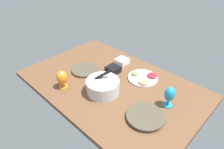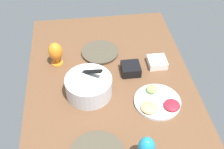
{
  "view_description": "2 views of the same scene",
  "coord_description": "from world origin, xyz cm",
  "px_view_note": "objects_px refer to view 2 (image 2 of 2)",
  "views": [
    {
      "loc": [
        -100.43,
        102.75,
        108.8
      ],
      "look_at": [
        2.55,
        -3.68,
        6.47
      ],
      "focal_mm": 32.01,
      "sensor_mm": 36.0,
      "label": 1
    },
    {
      "loc": [
        -121.34,
        15.13,
        127.71
      ],
      "look_at": [
        4.03,
        -1.08,
        6.47
      ],
      "focal_mm": 45.82,
      "sensor_mm": 36.0,
      "label": 2
    }
  ],
  "objects_px": {
    "dinner_plate_right": "(100,52)",
    "mixing_bowl": "(89,86)",
    "hurricane_glass_orange": "(56,52)",
    "square_bowl_white": "(157,62)",
    "fruit_platter": "(157,102)",
    "square_bowl_black": "(131,68)",
    "hurricane_glass_blue": "(146,148)"
  },
  "relations": [
    {
      "from": "mixing_bowl",
      "to": "square_bowl_white",
      "type": "height_order",
      "value": "mixing_bowl"
    },
    {
      "from": "fruit_platter",
      "to": "square_bowl_black",
      "type": "xyz_separation_m",
      "value": [
        0.28,
        0.11,
        0.02
      ]
    },
    {
      "from": "dinner_plate_right",
      "to": "mixing_bowl",
      "type": "xyz_separation_m",
      "value": [
        -0.37,
        0.1,
        0.05
      ]
    },
    {
      "from": "mixing_bowl",
      "to": "square_bowl_white",
      "type": "distance_m",
      "value": 0.51
    },
    {
      "from": "mixing_bowl",
      "to": "hurricane_glass_orange",
      "type": "bearing_deg",
      "value": 32.87
    },
    {
      "from": "mixing_bowl",
      "to": "hurricane_glass_orange",
      "type": "distance_m",
      "value": 0.36
    },
    {
      "from": "mixing_bowl",
      "to": "square_bowl_black",
      "type": "bearing_deg",
      "value": -61.92
    },
    {
      "from": "dinner_plate_right",
      "to": "fruit_platter",
      "type": "bearing_deg",
      "value": -150.16
    },
    {
      "from": "mixing_bowl",
      "to": "hurricane_glass_orange",
      "type": "xyz_separation_m",
      "value": [
        0.3,
        0.19,
        0.03
      ]
    },
    {
      "from": "square_bowl_white",
      "to": "square_bowl_black",
      "type": "bearing_deg",
      "value": 104.85
    },
    {
      "from": "hurricane_glass_orange",
      "to": "square_bowl_white",
      "type": "distance_m",
      "value": 0.67
    },
    {
      "from": "hurricane_glass_blue",
      "to": "square_bowl_black",
      "type": "relative_size",
      "value": 1.49
    },
    {
      "from": "square_bowl_black",
      "to": "mixing_bowl",
      "type": "bearing_deg",
      "value": 118.08
    },
    {
      "from": "square_bowl_black",
      "to": "square_bowl_white",
      "type": "relative_size",
      "value": 0.99
    },
    {
      "from": "hurricane_glass_blue",
      "to": "square_bowl_white",
      "type": "relative_size",
      "value": 1.48
    },
    {
      "from": "fruit_platter",
      "to": "square_bowl_white",
      "type": "height_order",
      "value": "fruit_platter"
    },
    {
      "from": "dinner_plate_right",
      "to": "hurricane_glass_blue",
      "type": "bearing_deg",
      "value": -170.78
    },
    {
      "from": "fruit_platter",
      "to": "hurricane_glass_blue",
      "type": "distance_m",
      "value": 0.39
    },
    {
      "from": "dinner_plate_right",
      "to": "square_bowl_white",
      "type": "relative_size",
      "value": 2.14
    },
    {
      "from": "square_bowl_white",
      "to": "dinner_plate_right",
      "type": "bearing_deg",
      "value": 65.42
    },
    {
      "from": "mixing_bowl",
      "to": "fruit_platter",
      "type": "distance_m",
      "value": 0.41
    },
    {
      "from": "square_bowl_white",
      "to": "mixing_bowl",
      "type": "bearing_deg",
      "value": 113.08
    },
    {
      "from": "fruit_platter",
      "to": "hurricane_glass_orange",
      "type": "relative_size",
      "value": 1.66
    },
    {
      "from": "dinner_plate_right",
      "to": "fruit_platter",
      "type": "xyz_separation_m",
      "value": [
        -0.5,
        -0.29,
        0.01
      ]
    },
    {
      "from": "square_bowl_black",
      "to": "fruit_platter",
      "type": "bearing_deg",
      "value": -159.13
    },
    {
      "from": "fruit_platter",
      "to": "dinner_plate_right",
      "type": "bearing_deg",
      "value": 29.84
    },
    {
      "from": "fruit_platter",
      "to": "mixing_bowl",
      "type": "bearing_deg",
      "value": 70.94
    },
    {
      "from": "fruit_platter",
      "to": "hurricane_glass_orange",
      "type": "bearing_deg",
      "value": 53.28
    },
    {
      "from": "hurricane_glass_orange",
      "to": "hurricane_glass_blue",
      "type": "bearing_deg",
      "value": -151.03
    },
    {
      "from": "square_bowl_black",
      "to": "hurricane_glass_orange",
      "type": "bearing_deg",
      "value": 72.37
    },
    {
      "from": "hurricane_glass_orange",
      "to": "mixing_bowl",
      "type": "bearing_deg",
      "value": -147.13
    },
    {
      "from": "dinner_plate_right",
      "to": "hurricane_glass_orange",
      "type": "relative_size",
      "value": 1.54
    }
  ]
}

